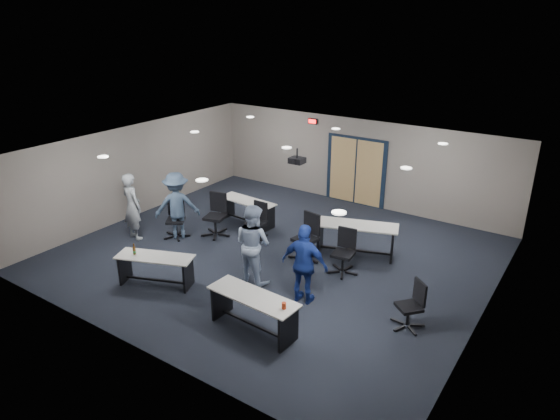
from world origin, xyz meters
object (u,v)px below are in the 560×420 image
Objects in this scene: chair_back_a at (215,215)px; chair_loose_right at (409,305)px; chair_back_b at (256,222)px; chair_back_c at (305,238)px; person_lightblue at (253,243)px; person_navy at (305,264)px; chair_back_d at (343,252)px; table_back_right at (356,234)px; table_front_left at (155,265)px; chair_loose_left at (175,219)px; person_back at (177,205)px; person_gray at (132,206)px; table_back_left at (247,208)px; table_front_right at (254,306)px.

chair_back_a is 6.02m from chair_loose_right.
chair_back_c reaches higher than chair_back_b.
person_lightblue is 1.04× the size of person_navy.
table_back_right is at bearing 92.74° from chair_back_d.
chair_back_b is (0.46, 3.13, 0.04)m from table_front_left.
person_navy reaches higher than chair_loose_left.
person_back is at bearing -157.47° from chair_back_c.
chair_back_c reaches higher than chair_loose_left.
chair_back_b is 1.68m from chair_back_c.
table_front_left is at bearing -116.37° from chair_back_c.
chair_back_c is 0.64× the size of person_back.
table_front_left is at bearing 160.08° from person_gray.
chair_loose_right is 6.70m from person_back.
person_lightblue is (2.33, -1.37, 0.33)m from chair_back_a.
table_back_right is 2.68m from chair_back_b.
person_lightblue is (1.69, 1.38, 0.43)m from table_front_left.
chair_back_a reaches higher than table_back_right.
table_back_right is at bearing 55.18° from chair_back_c.
chair_loose_left is at bearing -132.63° from person_gray.
table_front_left is at bearing -79.95° from table_back_left.
chair_back_a is 1.00× the size of chair_back_c.
chair_loose_right is at bearing -4.96° from table_front_left.
chair_back_c reaches higher than table_back_left.
chair_back_d reaches higher than table_back_left.
chair_back_a is at bearing -23.52° from person_lightblue.
chair_back_b is at bearing -37.03° from table_back_left.
chair_back_d reaches higher than table_front_left.
chair_back_b is 3.28m from person_navy.
table_front_left is at bearing 46.19° from person_lightblue.
table_front_left is at bearing 79.01° from person_back.
table_back_right is 1.83× the size of chair_back_a.
chair_loose_right is at bearing -64.47° from table_back_right.
chair_back_b is at bearing 164.40° from person_back.
table_front_right is at bearing -103.84° from chair_loose_right.
person_lightblue is at bearing -96.15° from chair_back_c.
chair_back_b reaches higher than table_front_right.
chair_back_a reaches higher than table_front_left.
chair_back_b is at bearing -157.67° from chair_loose_right.
person_lightblue reaches higher than person_navy.
table_back_right is 1.31m from chair_back_c.
chair_back_a and chair_back_c have the same top height.
chair_back_b is at bearing 129.34° from table_front_right.
chair_back_c is 1.20× the size of chair_loose_right.
table_back_right is 1.17× the size of person_back.
table_back_right is 5.92m from person_gray.
chair_back_d is 0.58× the size of person_back.
chair_loose_right is at bearing -169.79° from person_lightblue.
table_front_left is at bearing 16.30° from person_navy.
person_lightblue is (-0.44, -1.52, 0.33)m from chair_back_c.
chair_back_c is 3.67m from chair_loose_left.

